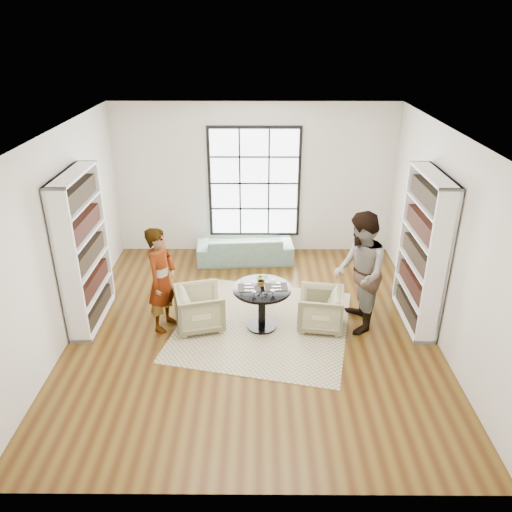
{
  "coord_description": "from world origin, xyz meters",
  "views": [
    {
      "loc": [
        0.09,
        -6.53,
        4.34
      ],
      "look_at": [
        0.05,
        0.4,
        1.07
      ],
      "focal_mm": 35.0,
      "sensor_mm": 36.0,
      "label": 1
    }
  ],
  "objects_px": {
    "armchair_left": "(200,308)",
    "person_left": "(162,279)",
    "pedestal_table": "(262,299)",
    "wine_glass_left": "(254,284)",
    "wine_glass_right": "(273,282)",
    "flower_centerpiece": "(262,280)",
    "armchair_right": "(320,309)",
    "person_right": "(360,273)",
    "sofa": "(245,248)"
  },
  "relations": [
    {
      "from": "wine_glass_right",
      "to": "flower_centerpiece",
      "type": "bearing_deg",
      "value": 135.57
    },
    {
      "from": "sofa",
      "to": "person_left",
      "type": "height_order",
      "value": "person_left"
    },
    {
      "from": "pedestal_table",
      "to": "wine_glass_right",
      "type": "distance_m",
      "value": 0.39
    },
    {
      "from": "pedestal_table",
      "to": "wine_glass_left",
      "type": "xyz_separation_m",
      "value": [
        -0.12,
        -0.13,
        0.33
      ]
    },
    {
      "from": "pedestal_table",
      "to": "wine_glass_left",
      "type": "distance_m",
      "value": 0.37
    },
    {
      "from": "person_right",
      "to": "flower_centerpiece",
      "type": "relative_size",
      "value": 9.48
    },
    {
      "from": "person_left",
      "to": "armchair_left",
      "type": "bearing_deg",
      "value": -71.46
    },
    {
      "from": "armchair_right",
      "to": "flower_centerpiece",
      "type": "xyz_separation_m",
      "value": [
        -0.91,
        0.04,
        0.49
      ]
    },
    {
      "from": "wine_glass_left",
      "to": "wine_glass_right",
      "type": "distance_m",
      "value": 0.28
    },
    {
      "from": "pedestal_table",
      "to": "wine_glass_right",
      "type": "bearing_deg",
      "value": -30.03
    },
    {
      "from": "wine_glass_left",
      "to": "person_right",
      "type": "bearing_deg",
      "value": 5.91
    },
    {
      "from": "armchair_left",
      "to": "flower_centerpiece",
      "type": "distance_m",
      "value": 1.07
    },
    {
      "from": "sofa",
      "to": "armchair_left",
      "type": "height_order",
      "value": "armchair_left"
    },
    {
      "from": "armchair_right",
      "to": "person_right",
      "type": "height_order",
      "value": "person_right"
    },
    {
      "from": "person_right",
      "to": "wine_glass_left",
      "type": "distance_m",
      "value": 1.58
    },
    {
      "from": "wine_glass_left",
      "to": "flower_centerpiece",
      "type": "xyz_separation_m",
      "value": [
        0.11,
        0.2,
        -0.03
      ]
    },
    {
      "from": "person_right",
      "to": "flower_centerpiece",
      "type": "xyz_separation_m",
      "value": [
        -1.46,
        0.04,
        -0.13
      ]
    },
    {
      "from": "armchair_left",
      "to": "armchair_right",
      "type": "xyz_separation_m",
      "value": [
        1.86,
        0.01,
        -0.01
      ]
    },
    {
      "from": "person_left",
      "to": "wine_glass_left",
      "type": "bearing_deg",
      "value": -77.92
    },
    {
      "from": "pedestal_table",
      "to": "sofa",
      "type": "bearing_deg",
      "value": 97.62
    },
    {
      "from": "person_left",
      "to": "wine_glass_right",
      "type": "distance_m",
      "value": 1.67
    },
    {
      "from": "person_left",
      "to": "armchair_right",
      "type": "bearing_deg",
      "value": -71.32
    },
    {
      "from": "pedestal_table",
      "to": "person_left",
      "type": "height_order",
      "value": "person_left"
    },
    {
      "from": "person_right",
      "to": "wine_glass_right",
      "type": "bearing_deg",
      "value": -83.4
    },
    {
      "from": "pedestal_table",
      "to": "person_right",
      "type": "xyz_separation_m",
      "value": [
        1.45,
        0.03,
        0.43
      ]
    },
    {
      "from": "armchair_left",
      "to": "wine_glass_right",
      "type": "bearing_deg",
      "value": -110.91
    },
    {
      "from": "pedestal_table",
      "to": "wine_glass_left",
      "type": "height_order",
      "value": "wine_glass_left"
    },
    {
      "from": "wine_glass_right",
      "to": "armchair_right",
      "type": "bearing_deg",
      "value": 9.8
    },
    {
      "from": "pedestal_table",
      "to": "flower_centerpiece",
      "type": "height_order",
      "value": "flower_centerpiece"
    },
    {
      "from": "armchair_right",
      "to": "person_left",
      "type": "bearing_deg",
      "value": -81.18
    },
    {
      "from": "sofa",
      "to": "armchair_left",
      "type": "xyz_separation_m",
      "value": [
        -0.64,
        -2.38,
        0.05
      ]
    },
    {
      "from": "wine_glass_left",
      "to": "wine_glass_right",
      "type": "relative_size",
      "value": 0.9
    },
    {
      "from": "person_left",
      "to": "flower_centerpiece",
      "type": "bearing_deg",
      "value": -69.9
    },
    {
      "from": "armchair_left",
      "to": "armchair_right",
      "type": "height_order",
      "value": "armchair_left"
    },
    {
      "from": "wine_glass_left",
      "to": "sofa",
      "type": "bearing_deg",
      "value": 94.56
    },
    {
      "from": "pedestal_table",
      "to": "armchair_left",
      "type": "bearing_deg",
      "value": 178.27
    },
    {
      "from": "wine_glass_left",
      "to": "wine_glass_right",
      "type": "bearing_deg",
      "value": 7.06
    },
    {
      "from": "wine_glass_right",
      "to": "wine_glass_left",
      "type": "bearing_deg",
      "value": -172.94
    },
    {
      "from": "sofa",
      "to": "armchair_right",
      "type": "distance_m",
      "value": 2.67
    },
    {
      "from": "sofa",
      "to": "person_left",
      "type": "bearing_deg",
      "value": 59.2
    },
    {
      "from": "person_left",
      "to": "person_right",
      "type": "bearing_deg",
      "value": -71.35
    },
    {
      "from": "person_left",
      "to": "flower_centerpiece",
      "type": "height_order",
      "value": "person_left"
    },
    {
      "from": "pedestal_table",
      "to": "person_right",
      "type": "distance_m",
      "value": 1.51
    },
    {
      "from": "armchair_left",
      "to": "wine_glass_left",
      "type": "bearing_deg",
      "value": -115.3
    },
    {
      "from": "armchair_right",
      "to": "person_left",
      "type": "relative_size",
      "value": 0.42
    },
    {
      "from": "wine_glass_right",
      "to": "person_left",
      "type": "bearing_deg",
      "value": 175.82
    },
    {
      "from": "pedestal_table",
      "to": "person_right",
      "type": "height_order",
      "value": "person_right"
    },
    {
      "from": "armchair_left",
      "to": "person_left",
      "type": "distance_m",
      "value": 0.74
    },
    {
      "from": "sofa",
      "to": "person_left",
      "type": "relative_size",
      "value": 1.13
    },
    {
      "from": "flower_centerpiece",
      "to": "wine_glass_left",
      "type": "bearing_deg",
      "value": -120.15
    }
  ]
}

